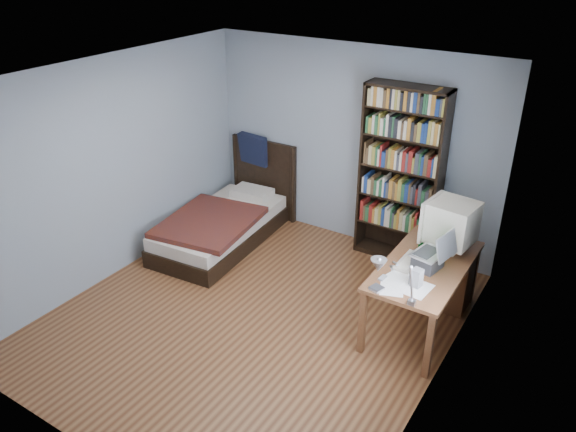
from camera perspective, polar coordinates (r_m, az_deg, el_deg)
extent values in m
plane|color=#59301A|center=(6.02, -3.33, -10.07)|extent=(4.20, 4.20, 0.00)
plane|color=white|center=(4.94, -4.11, 13.79)|extent=(4.20, 4.20, 0.00)
cube|color=#8B94A3|center=(7.03, 6.39, 7.06)|extent=(3.80, 0.04, 2.50)
cube|color=#8B94A3|center=(4.11, -21.25, -10.34)|extent=(3.80, 0.04, 2.50)
cube|color=#8B94A3|center=(6.58, -17.31, 4.54)|extent=(0.04, 4.20, 2.50)
cube|color=#8B94A3|center=(4.64, 15.84, -4.88)|extent=(0.04, 4.20, 2.50)
cube|color=white|center=(4.42, 15.42, -3.51)|extent=(0.01, 1.14, 1.14)
cube|color=white|center=(4.42, 15.34, -3.49)|extent=(0.01, 1.00, 1.00)
cube|color=brown|center=(5.65, 13.80, -4.93)|extent=(0.75, 1.48, 0.04)
cube|color=brown|center=(5.41, 7.58, -10.61)|extent=(0.06, 0.06, 0.69)
cube|color=brown|center=(5.24, 14.16, -12.70)|extent=(0.06, 0.06, 0.69)
cube|color=brown|center=(6.48, 12.83, -4.16)|extent=(0.06, 0.06, 0.69)
cube|color=brown|center=(6.35, 18.32, -5.67)|extent=(0.06, 0.06, 0.69)
cube|color=brown|center=(6.27, 15.05, -5.62)|extent=(0.69, 0.40, 0.68)
cube|color=beige|center=(5.96, 15.66, -3.00)|extent=(0.31, 0.27, 0.03)
cylinder|color=beige|center=(5.93, 15.72, -2.59)|extent=(0.11, 0.11, 0.07)
cube|color=beige|center=(5.82, 16.31, -0.59)|extent=(0.49, 0.47, 0.42)
cube|color=#BFB49F|center=(5.87, 14.29, -0.07)|extent=(0.09, 0.44, 0.44)
cube|color=#3B86D6|center=(5.87, 14.14, -0.03)|extent=(0.05, 0.33, 0.29)
cube|color=#2D2D30|center=(5.54, 14.01, -4.45)|extent=(0.27, 0.30, 0.15)
cube|color=#B4B4B9|center=(5.50, 14.11, -3.69)|extent=(0.31, 0.38, 0.02)
cube|color=#2D2D30|center=(5.50, 13.93, -3.54)|extent=(0.21, 0.29, 0.00)
cube|color=#B4B4B9|center=(5.40, 15.82, -2.97)|extent=(0.14, 0.34, 0.24)
cube|color=#0CBF26|center=(5.41, 15.71, -2.94)|extent=(0.11, 0.28, 0.19)
cube|color=#99999E|center=(5.03, 12.45, -8.56)|extent=(0.06, 0.05, 0.04)
cylinder|color=#99999E|center=(4.85, 12.42, -6.78)|extent=(0.02, 0.15, 0.41)
cylinder|color=#99999E|center=(4.53, 10.85, -4.75)|extent=(0.17, 0.34, 0.21)
cone|color=#99999E|center=(4.40, 9.17, -4.97)|extent=(0.13, 0.13, 0.11)
cube|color=#BFB49F|center=(5.60, 12.18, -4.60)|extent=(0.18, 0.43, 0.04)
cube|color=gray|center=(5.24, 12.94, -6.15)|extent=(0.10, 0.10, 0.18)
cylinder|color=#073917|center=(5.87, 13.47, -2.64)|extent=(0.07, 0.07, 0.13)
ellipsoid|color=silver|center=(5.91, 14.80, -3.12)|extent=(0.07, 0.12, 0.04)
cube|color=#B4B4B9|center=(5.49, 10.60, -5.24)|extent=(0.09, 0.10, 0.02)
cube|color=gray|center=(5.32, 9.59, -6.21)|extent=(0.06, 0.10, 0.02)
cube|color=gray|center=(5.17, 8.99, -7.28)|extent=(0.13, 0.13, 0.02)
cube|color=black|center=(6.86, 7.77, 4.81)|extent=(0.03, 0.30, 2.14)
cube|color=black|center=(6.56, 15.13, 3.06)|extent=(0.03, 0.30, 2.14)
cube|color=black|center=(6.37, 12.24, 12.72)|extent=(0.96, 0.30, 0.03)
cube|color=black|center=(7.15, 10.63, -3.72)|extent=(0.96, 0.30, 0.06)
cube|color=black|center=(6.82, 11.81, 4.34)|extent=(0.96, 0.02, 2.14)
cube|color=olive|center=(6.67, 11.33, 4.15)|extent=(0.88, 0.22, 1.94)
cube|color=black|center=(7.33, -6.82, -1.91)|extent=(1.10, 1.99, 0.22)
cube|color=beige|center=(7.24, -6.90, -0.59)|extent=(1.05, 1.92, 0.16)
cube|color=maroon|center=(7.01, -7.98, -0.61)|extent=(1.19, 1.38, 0.07)
cube|color=beige|center=(7.69, -3.66, 2.33)|extent=(0.55, 0.37, 0.12)
cube|color=black|center=(7.86, -2.42, 3.90)|extent=(1.02, 0.05, 1.10)
cylinder|color=black|center=(8.11, -5.31, 4.54)|extent=(0.06, 0.06, 1.10)
cylinder|color=black|center=(7.60, 0.49, 3.10)|extent=(0.06, 0.06, 1.10)
cube|color=black|center=(7.77, -3.52, 6.77)|extent=(0.46, 0.20, 0.43)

